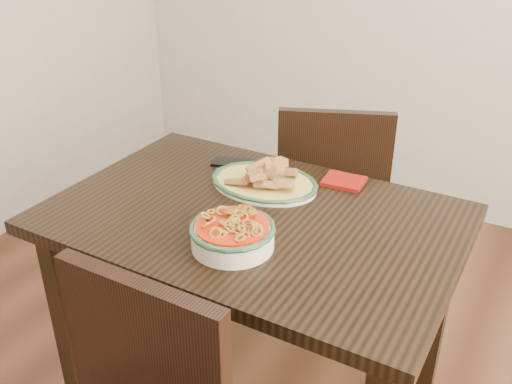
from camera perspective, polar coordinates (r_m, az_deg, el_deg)
The scene contains 6 objects.
dining_table at distance 1.71m, azimuth -0.33°, elevation -5.04°, with size 1.18×0.79×0.75m.
chair_far at distance 2.32m, azimuth 7.52°, elevation -0.22°, with size 0.55×0.55×0.89m.
fish_plate at distance 1.79m, azimuth 0.84°, elevation 1.88°, with size 0.35×0.27×0.11m.
noodle_bowl at distance 1.49m, azimuth -2.36°, elevation -4.05°, with size 0.23×0.23×0.08m.
smartphone at distance 1.96m, azimuth -2.47°, elevation 2.94°, with size 0.13×0.07×0.01m, color black.
napkin at distance 1.85m, azimuth 8.78°, elevation 1.09°, with size 0.13×0.11×0.01m, color maroon.
Camera 1 is at (0.66, -1.17, 1.58)m, focal length 40.00 mm.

